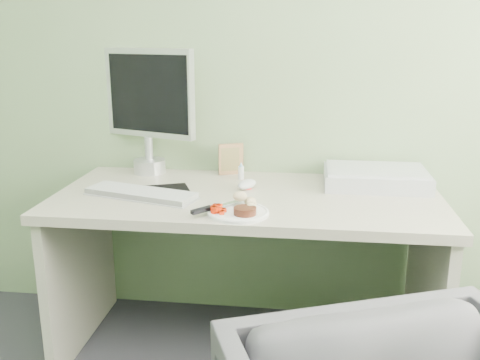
# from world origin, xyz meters

# --- Properties ---
(wall_back) EXTENTS (3.50, 0.00, 3.50)m
(wall_back) POSITION_xyz_m (0.00, 2.00, 1.35)
(wall_back) COLOR #80A171
(wall_back) RESTS_ON floor
(desk) EXTENTS (1.60, 0.75, 0.73)m
(desk) POSITION_xyz_m (0.00, 1.62, 0.55)
(desk) COLOR beige
(desk) RESTS_ON floor
(plate) EXTENTS (0.23, 0.23, 0.01)m
(plate) POSITION_xyz_m (-0.00, 1.37, 0.74)
(plate) COLOR white
(plate) RESTS_ON desk
(steak) EXTENTS (0.10, 0.10, 0.03)m
(steak) POSITION_xyz_m (0.02, 1.34, 0.76)
(steak) COLOR black
(steak) RESTS_ON plate
(potato_pile) EXTENTS (0.11, 0.10, 0.05)m
(potato_pile) POSITION_xyz_m (0.03, 1.42, 0.77)
(potato_pile) COLOR #A3874F
(potato_pile) RESTS_ON plate
(carrot_heap) EXTENTS (0.08, 0.07, 0.04)m
(carrot_heap) POSITION_xyz_m (-0.07, 1.35, 0.76)
(carrot_heap) COLOR red
(carrot_heap) RESTS_ON plate
(steak_knife) EXTENTS (0.17, 0.19, 0.02)m
(steak_knife) POSITION_xyz_m (-0.11, 1.35, 0.75)
(steak_knife) COLOR silver
(steak_knife) RESTS_ON plate
(mousepad) EXTENTS (0.28, 0.27, 0.00)m
(mousepad) POSITION_xyz_m (-0.36, 1.62, 0.73)
(mousepad) COLOR black
(mousepad) RESTS_ON desk
(keyboard) EXTENTS (0.48, 0.26, 0.02)m
(keyboard) POSITION_xyz_m (-0.43, 1.53, 0.75)
(keyboard) COLOR white
(keyboard) RESTS_ON desk
(computer_mouse) EXTENTS (0.10, 0.13, 0.04)m
(computer_mouse) POSITION_xyz_m (-0.01, 1.71, 0.75)
(computer_mouse) COLOR white
(computer_mouse) RESTS_ON desk
(photo_frame) EXTENTS (0.11, 0.06, 0.15)m
(photo_frame) POSITION_xyz_m (-0.11, 1.94, 0.80)
(photo_frame) COLOR #9F764A
(photo_frame) RESTS_ON desk
(eyedrop_bottle) EXTENTS (0.03, 0.03, 0.08)m
(eyedrop_bottle) POSITION_xyz_m (-0.06, 1.86, 0.77)
(eyedrop_bottle) COLOR white
(eyedrop_bottle) RESTS_ON desk
(scanner) EXTENTS (0.44, 0.30, 0.07)m
(scanner) POSITION_xyz_m (0.54, 1.82, 0.76)
(scanner) COLOR #A7AAAE
(scanner) RESTS_ON desk
(monitor) EXTENTS (0.47, 0.20, 0.58)m
(monitor) POSITION_xyz_m (-0.51, 1.94, 1.06)
(monitor) COLOR silver
(monitor) RESTS_ON desk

